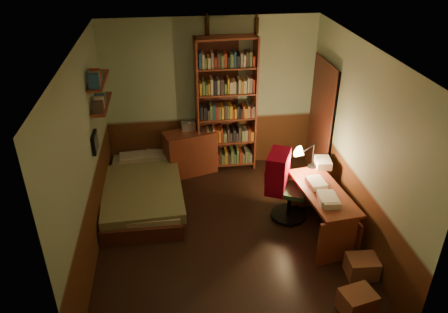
{
  "coord_description": "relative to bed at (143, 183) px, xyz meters",
  "views": [
    {
      "loc": [
        -0.65,
        -4.84,
        3.94
      ],
      "look_at": [
        0.0,
        0.25,
        1.1
      ],
      "focal_mm": 35.0,
      "sensor_mm": 36.0,
      "label": 1
    }
  ],
  "objects": [
    {
      "name": "cardboard_box_a",
      "position": [
        2.45,
        -2.54,
        -0.17
      ],
      "size": [
        0.43,
        0.37,
        0.28
      ],
      "primitive_type": "cube",
      "rotation": [
        0.0,
        0.0,
        0.22
      ],
      "color": "#A36448",
      "rests_on": "ground"
    },
    {
      "name": "wall_shelf_upper",
      "position": [
        -0.47,
        0.13,
        1.64
      ],
      "size": [
        0.2,
        0.9,
        0.03
      ],
      "primitive_type": "cube",
      "color": "maroon",
      "rests_on": "wall_left"
    },
    {
      "name": "framed_picture",
      "position": [
        -0.55,
        -0.37,
        0.94
      ],
      "size": [
        0.04,
        0.32,
        0.26
      ],
      "primitive_type": "cube",
      "color": "black",
      "rests_on": "wall_left"
    },
    {
      "name": "cardboard_box_b",
      "position": [
        2.73,
        -2.0,
        -0.18
      ],
      "size": [
        0.39,
        0.32,
        0.26
      ],
      "primitive_type": "cube",
      "rotation": [
        0.0,
        0.0,
        -0.06
      ],
      "color": "#A36448",
      "rests_on": "ground"
    },
    {
      "name": "ceiling",
      "position": [
        1.17,
        -0.97,
        2.3
      ],
      "size": [
        3.5,
        4.0,
        0.02
      ],
      "primitive_type": "cube",
      "color": "silver",
      "rests_on": "wall_back"
    },
    {
      "name": "wall_left",
      "position": [
        -0.59,
        -0.97,
        0.99
      ],
      "size": [
        0.02,
        4.0,
        2.6
      ],
      "primitive_type": "cube",
      "color": "#99AE8B",
      "rests_on": "ground"
    },
    {
      "name": "wall_right",
      "position": [
        2.93,
        -0.97,
        0.99
      ],
      "size": [
        0.02,
        4.0,
        2.6
      ],
      "primitive_type": "cube",
      "color": "#99AE8B",
      "rests_on": "ground"
    },
    {
      "name": "doorway",
      "position": [
        2.89,
        0.33,
        0.69
      ],
      "size": [
        0.06,
        0.9,
        2.0
      ],
      "primitive_type": "cube",
      "color": "black",
      "rests_on": "ground"
    },
    {
      "name": "bookshelf",
      "position": [
        1.41,
        0.88,
        0.85
      ],
      "size": [
        1.01,
        0.38,
        2.31
      ],
      "primitive_type": "cube",
      "rotation": [
        0.0,
        0.0,
        0.07
      ],
      "color": "maroon",
      "rests_on": "ground"
    },
    {
      "name": "bed",
      "position": [
        0.0,
        0.0,
        0.0
      ],
      "size": [
        1.11,
        2.09,
        0.62
      ],
      "primitive_type": "cube",
      "rotation": [
        0.0,
        0.0,
        0.0
      ],
      "color": "olive",
      "rests_on": "ground"
    },
    {
      "name": "wall_front",
      "position": [
        1.17,
        -2.98,
        0.99
      ],
      "size": [
        3.5,
        0.02,
        2.6
      ],
      "primitive_type": "cube",
      "color": "#99AE8B",
      "rests_on": "ground"
    },
    {
      "name": "door_trim",
      "position": [
        2.86,
        0.33,
        0.69
      ],
      "size": [
        0.02,
        0.98,
        2.08
      ],
      "primitive_type": "cube",
      "color": "#441E14",
      "rests_on": "ground"
    },
    {
      "name": "bottle_left",
      "position": [
        1.13,
        0.99,
        2.14
      ],
      "size": [
        0.09,
        0.09,
        0.27
      ],
      "primitive_type": "cylinder",
      "rotation": [
        0.0,
        0.0,
        0.38
      ],
      "color": "black",
      "rests_on": "bookshelf"
    },
    {
      "name": "paper_stack",
      "position": [
        2.68,
        -0.46,
        0.44
      ],
      "size": [
        0.25,
        0.31,
        0.12
      ],
      "primitive_type": "cube",
      "rotation": [
        0.0,
        0.0,
        -0.12
      ],
      "color": "silver",
      "rests_on": "desk"
    },
    {
      "name": "wall_back",
      "position": [
        1.17,
        1.04,
        0.99
      ],
      "size": [
        3.5,
        0.02,
        2.6
      ],
      "primitive_type": "cube",
      "color": "#99AE8B",
      "rests_on": "ground"
    },
    {
      "name": "red_jacket",
      "position": [
        1.9,
        -0.85,
        0.95
      ],
      "size": [
        0.41,
        0.55,
        0.59
      ],
      "primitive_type": "cube",
      "rotation": [
        0.0,
        0.0,
        -0.31
      ],
      "color": "maroon",
      "rests_on": "office_chair"
    },
    {
      "name": "floor",
      "position": [
        1.17,
        -0.97,
        -0.32
      ],
      "size": [
        3.5,
        4.0,
        0.02
      ],
      "primitive_type": "cube",
      "color": "black",
      "rests_on": "ground"
    },
    {
      "name": "desk",
      "position": [
        2.48,
        -1.11,
        0.04
      ],
      "size": [
        0.69,
        1.34,
        0.69
      ],
      "primitive_type": "cube",
      "rotation": [
        0.0,
        0.0,
        0.12
      ],
      "color": "maroon",
      "rests_on": "ground"
    },
    {
      "name": "desk_lamp",
      "position": [
        2.51,
        -0.46,
        0.7
      ],
      "size": [
        0.23,
        0.23,
        0.63
      ],
      "primitive_type": "cone",
      "rotation": [
        0.0,
        0.0,
        -0.23
      ],
      "color": "black",
      "rests_on": "desk"
    },
    {
      "name": "office_chair",
      "position": [
        2.14,
        -0.71,
        0.18
      ],
      "size": [
        0.62,
        0.59,
        0.97
      ],
      "primitive_type": "cube",
      "rotation": [
        0.0,
        0.0,
        -0.43
      ],
      "color": "#2F5535",
      "rests_on": "ground"
    },
    {
      "name": "mini_stereo",
      "position": [
        0.77,
        0.92,
        0.51
      ],
      "size": [
        0.24,
        0.19,
        0.13
      ],
      "primitive_type": "cube",
      "rotation": [
        0.0,
        0.0,
        0.07
      ],
      "color": "#B2B2B7",
      "rests_on": "dresser"
    },
    {
      "name": "dresser",
      "position": [
        0.78,
        0.8,
        0.07
      ],
      "size": [
        0.94,
        0.66,
        0.76
      ],
      "primitive_type": "cube",
      "rotation": [
        0.0,
        0.0,
        0.3
      ],
      "color": "maroon",
      "rests_on": "ground"
    },
    {
      "name": "bottle_right",
      "position": [
        1.9,
        0.99,
        2.13
      ],
      "size": [
        0.09,
        0.09,
        0.25
      ],
      "primitive_type": "cylinder",
      "rotation": [
        0.0,
        0.0,
        -0.38
      ],
      "color": "black",
      "rests_on": "bookshelf"
    },
    {
      "name": "wall_shelf_lower",
      "position": [
        -0.47,
        0.13,
        1.29
      ],
      "size": [
        0.2,
        0.9,
        0.03
      ],
      "primitive_type": "cube",
      "color": "maroon",
      "rests_on": "wall_left"
    }
  ]
}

